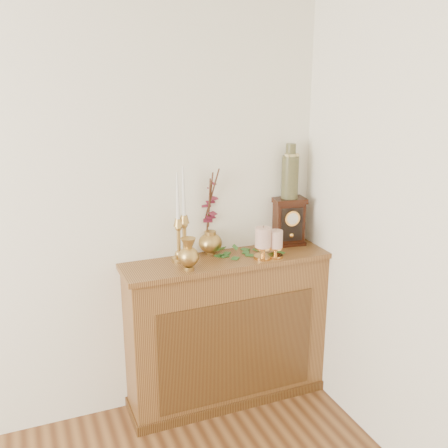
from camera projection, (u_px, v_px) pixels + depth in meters
name	position (u px, v px, depth m)	size (l,w,h in m)	color
console_shelf	(228.00, 334.00, 3.17)	(1.24, 0.34, 0.93)	olive
candlestick_left	(184.00, 230.00, 2.95)	(0.09, 0.09, 0.54)	#B59448
candlestick_center	(179.00, 233.00, 2.94)	(0.09, 0.09, 0.51)	#B59448
bud_vase	(189.00, 254.00, 2.82)	(0.11, 0.11, 0.18)	#B59448
ginger_jar	(209.00, 214.00, 3.08)	(0.21, 0.22, 0.51)	#B59448
pillar_candle_left	(263.00, 241.00, 2.99)	(0.10, 0.10, 0.20)	#E0A04E
pillar_candle_right	(276.00, 243.00, 3.01)	(0.09, 0.09, 0.17)	#E0A04E
ivy_garland	(247.00, 252.00, 3.08)	(0.42, 0.20, 0.08)	#2D6125
mantel_clock	(288.00, 222.00, 3.23)	(0.21, 0.16, 0.30)	black
ceramic_vase	(290.00, 174.00, 3.15)	(0.10, 0.10, 0.33)	#1A3528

